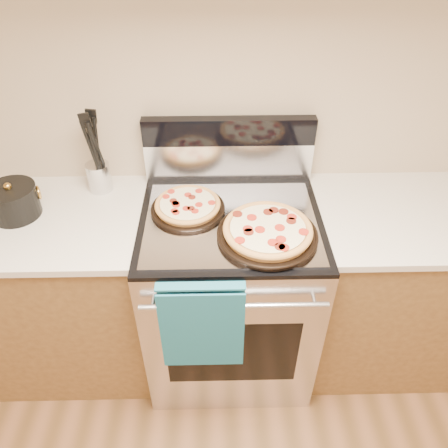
{
  "coord_description": "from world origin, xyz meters",
  "views": [
    {
      "loc": [
        -0.06,
        0.22,
        2.04
      ],
      "look_at": [
        -0.03,
        1.55,
        0.97
      ],
      "focal_mm": 35.0,
      "sensor_mm": 36.0,
      "label": 1
    }
  ],
  "objects_px": {
    "pepperoni_pizza_front": "(268,231)",
    "utensil_crock": "(99,177)",
    "saucepan": "(14,203)",
    "range_body": "(230,294)",
    "pepperoni_pizza_back": "(188,206)"
  },
  "relations": [
    {
      "from": "pepperoni_pizza_front",
      "to": "saucepan",
      "type": "distance_m",
      "value": 1.06
    },
    {
      "from": "pepperoni_pizza_front",
      "to": "utensil_crock",
      "type": "bearing_deg",
      "value": 152.89
    },
    {
      "from": "range_body",
      "to": "pepperoni_pizza_back",
      "type": "bearing_deg",
      "value": 164.58
    },
    {
      "from": "utensil_crock",
      "to": "saucepan",
      "type": "bearing_deg",
      "value": -150.07
    },
    {
      "from": "range_body",
      "to": "saucepan",
      "type": "height_order",
      "value": "saucepan"
    },
    {
      "from": "pepperoni_pizza_front",
      "to": "utensil_crock",
      "type": "height_order",
      "value": "utensil_crock"
    },
    {
      "from": "pepperoni_pizza_front",
      "to": "utensil_crock",
      "type": "relative_size",
      "value": 2.97
    },
    {
      "from": "range_body",
      "to": "utensil_crock",
      "type": "bearing_deg",
      "value": 157.66
    },
    {
      "from": "range_body",
      "to": "utensil_crock",
      "type": "relative_size",
      "value": 6.85
    },
    {
      "from": "pepperoni_pizza_back",
      "to": "saucepan",
      "type": "distance_m",
      "value": 0.72
    },
    {
      "from": "range_body",
      "to": "utensil_crock",
      "type": "height_order",
      "value": "utensil_crock"
    },
    {
      "from": "saucepan",
      "to": "pepperoni_pizza_front",
      "type": "bearing_deg",
      "value": -10.13
    },
    {
      "from": "range_body",
      "to": "pepperoni_pizza_front",
      "type": "relative_size",
      "value": 2.31
    },
    {
      "from": "utensil_crock",
      "to": "saucepan",
      "type": "relative_size",
      "value": 0.65
    },
    {
      "from": "pepperoni_pizza_back",
      "to": "pepperoni_pizza_front",
      "type": "relative_size",
      "value": 0.79
    }
  ]
}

